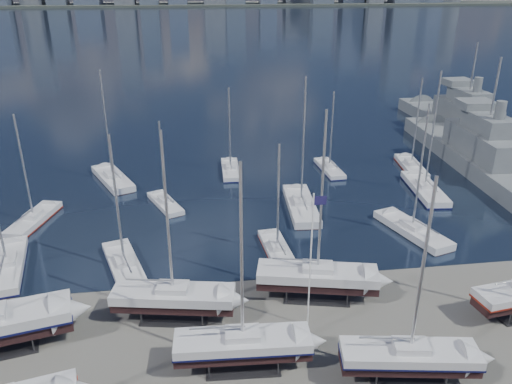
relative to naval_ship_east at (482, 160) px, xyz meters
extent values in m
plane|color=#605E59|center=(-34.40, -34.70, -1.66)|extent=(1400.00, 1400.00, 0.00)
cube|color=#182338|center=(-34.40, 275.30, -1.81)|extent=(1400.00, 600.00, 0.40)
cube|color=#2D332D|center=(-34.40, 535.30, -0.56)|extent=(1400.00, 80.00, 2.20)
cube|color=#2D2D33|center=(-44.44, -29.55, -1.58)|extent=(5.86, 3.48, 0.16)
cube|color=black|center=(-44.44, -29.55, -0.06)|extent=(10.25, 4.18, 0.80)
cube|color=silver|center=(-44.44, -29.55, 0.73)|extent=(10.33, 4.59, 0.80)
cube|color=silver|center=(-44.44, -29.55, 1.38)|extent=(2.76, 2.11, 0.50)
cylinder|color=#B2B2B7|center=(-44.44, -29.55, 7.87)|extent=(0.22, 0.22, 13.48)
cube|color=#2D2D33|center=(-39.42, -36.00, -1.58)|extent=(5.49, 2.74, 0.16)
cube|color=black|center=(-39.42, -36.00, -0.07)|extent=(9.86, 2.83, 0.78)
cube|color=silver|center=(-39.42, -36.00, 0.71)|extent=(9.88, 3.24, 0.78)
cube|color=#0B0D38|center=(-39.42, -36.00, 0.35)|extent=(9.98, 3.27, 0.16)
cube|color=silver|center=(-39.42, -36.00, 1.35)|extent=(2.52, 1.76, 0.50)
cylinder|color=#B2B2B7|center=(-39.42, -36.00, 7.68)|extent=(0.22, 0.22, 13.17)
cube|color=#2D2D33|center=(-32.00, -28.18, -1.58)|extent=(6.21, 3.85, 0.16)
cube|color=black|center=(-32.00, -28.18, -0.04)|extent=(10.78, 4.75, 0.84)
cube|color=silver|center=(-32.00, -28.18, 0.79)|extent=(10.87, 5.18, 0.84)
cube|color=silver|center=(-32.00, -28.18, 1.46)|extent=(2.95, 2.30, 0.50)
cylinder|color=#B2B2B7|center=(-32.00, -28.18, 8.29)|extent=(0.22, 0.22, 14.15)
cube|color=#2D2D33|center=(-28.11, -38.75, -1.58)|extent=(5.50, 3.16, 0.16)
cube|color=black|center=(-28.11, -38.75, -0.09)|extent=(9.68, 3.70, 0.76)
cube|color=silver|center=(-28.11, -38.75, 0.67)|extent=(9.74, 4.09, 0.76)
cube|color=#0B0D38|center=(-28.11, -38.75, 0.32)|extent=(9.84, 4.13, 0.15)
cube|color=silver|center=(-28.11, -38.75, 1.30)|extent=(2.58, 1.94, 0.50)
cylinder|color=#B2B2B7|center=(-28.11, -38.75, 7.42)|extent=(0.22, 0.22, 12.75)
cube|color=black|center=(-60.67, -19.76, -1.95)|extent=(4.44, 10.72, 0.83)
cube|color=silver|center=(-60.67, -19.76, -1.11)|extent=(4.87, 10.80, 0.83)
cube|color=#0B0D38|center=(-60.67, -19.76, -1.50)|extent=(4.92, 10.91, 0.17)
cube|color=silver|center=(-60.67, -19.76, -0.44)|extent=(2.22, 2.90, 0.50)
cube|color=black|center=(-60.98, -9.30, -1.90)|extent=(4.35, 9.21, 0.72)
cube|color=silver|center=(-60.98, -9.30, -1.18)|extent=(4.71, 9.30, 0.72)
cube|color=maroon|center=(-60.98, -9.30, -1.51)|extent=(4.76, 9.40, 0.14)
cube|color=silver|center=(-60.98, -9.30, -0.57)|extent=(2.03, 2.55, 0.50)
cylinder|color=#B2B2B7|center=(-60.98, -9.30, 5.22)|extent=(0.22, 0.22, 12.10)
cube|color=black|center=(-53.52, 2.62, -1.96)|extent=(6.76, 10.88, 0.86)
cube|color=silver|center=(-53.52, 2.62, -1.10)|extent=(7.18, 11.06, 0.86)
cube|color=silver|center=(-53.52, 2.62, -0.42)|extent=(2.76, 3.20, 0.50)
cylinder|color=#B2B2B7|center=(-53.52, 2.62, 6.61)|extent=(0.22, 0.22, 14.54)
cube|color=black|center=(-49.41, -21.20, -1.92)|extent=(5.02, 9.74, 0.76)
cube|color=silver|center=(-49.41, -21.20, -1.16)|extent=(5.40, 9.86, 0.76)
cube|color=#0B0D38|center=(-49.41, -21.20, -1.51)|extent=(5.45, 9.95, 0.15)
cube|color=silver|center=(-49.41, -21.20, -0.53)|extent=(2.24, 2.74, 0.50)
cylinder|color=#B2B2B7|center=(-49.41, -21.20, 5.63)|extent=(0.22, 0.22, 12.82)
cube|color=black|center=(-45.96, -6.66, -1.86)|extent=(4.59, 7.69, 0.61)
cube|color=silver|center=(-45.96, -6.66, -1.25)|extent=(4.88, 7.81, 0.61)
cube|color=silver|center=(-45.96, -6.66, -0.70)|extent=(1.91, 2.24, 0.50)
cylinder|color=#B2B2B7|center=(-45.96, -6.66, 4.17)|extent=(0.22, 0.22, 10.23)
cube|color=black|center=(-36.85, 4.16, -1.89)|extent=(2.32, 8.70, 0.69)
cube|color=silver|center=(-36.85, 4.16, -1.20)|extent=(2.68, 8.71, 0.69)
cube|color=#0B0D38|center=(-36.85, 4.16, -1.52)|extent=(2.71, 8.80, 0.14)
cube|color=silver|center=(-36.85, 4.16, -0.60)|extent=(1.52, 2.20, 0.50)
cylinder|color=#B2B2B7|center=(-36.85, 4.16, 4.98)|extent=(0.22, 0.22, 11.67)
cube|color=black|center=(-34.12, -20.12, -1.88)|extent=(2.59, 8.34, 0.66)
cube|color=silver|center=(-34.12, -20.12, -1.22)|extent=(2.94, 8.37, 0.66)
cube|color=maroon|center=(-34.12, -20.12, -1.52)|extent=(2.97, 8.45, 0.13)
cube|color=silver|center=(-34.12, -20.12, -0.64)|extent=(1.54, 2.15, 0.50)
cylinder|color=#B2B2B7|center=(-34.12, -20.12, 4.65)|extent=(0.22, 0.22, 11.08)
cube|color=black|center=(-29.36, -9.86, -1.98)|extent=(3.39, 11.45, 0.90)
cube|color=silver|center=(-29.36, -9.86, -1.07)|extent=(3.86, 11.48, 0.90)
cube|color=silver|center=(-29.36, -9.86, -0.37)|extent=(2.07, 2.94, 0.50)
cylinder|color=#B2B2B7|center=(-29.36, -9.86, 7.02)|extent=(0.22, 0.22, 15.27)
cube|color=black|center=(-22.29, 2.76, -1.88)|extent=(2.46, 8.30, 0.66)
cube|color=silver|center=(-22.29, 2.76, -1.22)|extent=(2.80, 8.33, 0.66)
cube|color=#0B0D38|center=(-22.29, 2.76, -1.52)|extent=(2.83, 8.41, 0.13)
cube|color=silver|center=(-22.29, 2.76, -0.64)|extent=(1.50, 2.13, 0.50)
cylinder|color=#B2B2B7|center=(-22.29, 2.76, 4.64)|extent=(0.22, 0.22, 11.07)
cube|color=black|center=(-18.48, -17.79, -1.94)|extent=(5.35, 10.46, 0.82)
cube|color=silver|center=(-18.48, -17.79, -1.12)|extent=(5.76, 10.59, 0.82)
cube|color=silver|center=(-18.48, -17.79, -0.47)|extent=(2.40, 2.95, 0.50)
cylinder|color=#B2B2B7|center=(-18.48, -17.79, 6.17)|extent=(0.22, 0.22, 13.77)
cube|color=black|center=(-11.92, -6.83, -1.97)|extent=(3.77, 11.31, 0.89)
cube|color=silver|center=(-11.92, -6.83, -1.08)|extent=(4.23, 11.36, 0.89)
cube|color=#0B0D38|center=(-11.92, -6.83, -1.49)|extent=(4.28, 11.48, 0.18)
cube|color=silver|center=(-11.92, -6.83, -0.39)|extent=(2.14, 2.95, 0.50)
cylinder|color=#B2B2B7|center=(-11.92, -6.83, 6.86)|extent=(0.22, 0.22, 14.99)
cube|color=black|center=(-9.95, 1.95, -1.91)|extent=(3.38, 9.58, 0.75)
cube|color=silver|center=(-9.95, 1.95, -1.16)|extent=(3.77, 9.63, 0.75)
cube|color=maroon|center=(-9.95, 1.95, -1.51)|extent=(3.81, 9.73, 0.15)
cube|color=silver|center=(-9.95, 1.95, -0.54)|extent=(1.86, 2.52, 0.50)
cylinder|color=#B2B2B7|center=(-9.95, 1.95, 5.54)|extent=(0.22, 0.22, 12.66)
cube|color=slate|center=(0.00, -0.07, -1.21)|extent=(9.42, 44.67, 3.99)
cube|color=slate|center=(0.00, -0.07, 2.58)|extent=(6.49, 15.80, 3.60)
cube|color=slate|center=(0.00, -0.07, 5.58)|extent=(4.72, 9.08, 2.40)
cube|color=slate|center=(0.23, 4.36, 7.28)|extent=(5.19, 4.69, 1.20)
cylinder|color=#B2B2B7|center=(0.00, -0.07, 10.78)|extent=(0.30, 0.30, 8.00)
cube|color=slate|center=(6.92, 17.80, -1.23)|extent=(7.47, 42.15, 3.78)
cube|color=slate|center=(6.92, 17.80, 2.46)|extent=(5.64, 14.81, 3.60)
cube|color=slate|center=(6.92, 17.80, 5.46)|extent=(4.18, 8.48, 2.40)
cube|color=slate|center=(6.85, 22.00, 7.16)|extent=(4.78, 4.29, 1.20)
cylinder|color=#B2B2B7|center=(6.92, 17.80, 10.66)|extent=(0.30, 0.30, 8.00)
cylinder|color=white|center=(-33.67, -31.94, 4.22)|extent=(0.12, 0.12, 11.77)
cube|color=#191543|center=(-33.18, -31.94, 9.51)|extent=(0.98, 0.05, 0.69)
camera|label=1|loc=(-42.28, -64.39, 24.37)|focal=35.00mm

